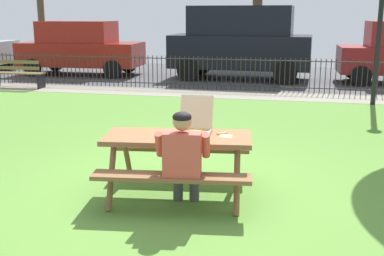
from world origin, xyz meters
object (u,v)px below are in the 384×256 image
Objects in this scene: picnic_table_foreground at (177,149)px; pizza_slice_on_table at (225,135)px; park_bench_left at (17,74)px; lamp_post_walkway at (381,9)px; parked_car_left at (80,47)px; pizza_box_open at (194,127)px; parked_car_center at (241,41)px; adult_at_table at (183,156)px.

pizza_slice_on_table is at bearing 12.30° from picnic_table_foreground.
park_bench_left is (-7.47, 7.42, -0.36)m from pizza_slice_on_table.
lamp_post_walkway is 0.85× the size of parked_car_left.
pizza_box_open is 0.39m from pizza_slice_on_table.
parked_car_left is 0.93× the size of parked_car_center.
pizza_box_open is at bearing 33.11° from picnic_table_foreground.
parked_car_left reaches higher than pizza_slice_on_table.
park_bench_left is at bearing 176.60° from lamp_post_walkway.
parked_car_center is (-0.68, 10.82, 0.45)m from pizza_box_open.
pizza_box_open is 0.11× the size of parked_car_center.
pizza_slice_on_table is 0.06× the size of lamp_post_walkway.
picnic_table_foreground is at bearing -167.70° from pizza_slice_on_table.
adult_at_table is at bearing -48.59° from park_bench_left.
picnic_table_foreground is 1.22× the size of park_bench_left.
pizza_slice_on_table is (0.38, 0.00, -0.08)m from pizza_box_open.
parked_car_center reaches higher than pizza_box_open.
parked_car_center is (-0.68, 11.43, 0.65)m from adult_at_table.
pizza_box_open is 10.85m from parked_car_center.
picnic_table_foreground is 0.52m from adult_at_table.
parked_car_center reaches higher than pizza_slice_on_table.
parked_car_left is at bearing 157.56° from lamp_post_walkway.
park_bench_left is at bearing -98.62° from parked_car_left.
park_bench_left is (-7.08, 7.43, -0.44)m from pizza_box_open.
lamp_post_walkway is (3.12, 6.82, 1.47)m from pizza_box_open.
lamp_post_walkway reaches higher than picnic_table_foreground.
park_bench_left is at bearing 135.18° from pizza_slice_on_table.
adult_at_table is at bearing -112.82° from lamp_post_walkway.
pizza_slice_on_table is at bearing 0.38° from pizza_box_open.
parked_car_left is at bearing 122.73° from pizza_slice_on_table.
parked_car_center is (-0.49, 10.94, 0.71)m from picnic_table_foreground.
pizza_slice_on_table is at bearing -111.87° from lamp_post_walkway.
parked_car_left reaches higher than park_bench_left.
pizza_slice_on_table is 0.05× the size of parked_car_center.
pizza_slice_on_table is 0.73m from adult_at_table.
lamp_post_walkway reaches higher than pizza_box_open.
lamp_post_walkway is at bearing -46.51° from parked_car_center.
pizza_slice_on_table is at bearing -44.82° from park_bench_left.
pizza_box_open is 0.14× the size of lamp_post_walkway.
lamp_post_walkway is at bearing 67.18° from adult_at_table.
park_bench_left is 0.43× the size of lamp_post_walkway.
park_bench_left reaches higher than picnic_table_foreground.
pizza_box_open reaches higher than park_bench_left.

